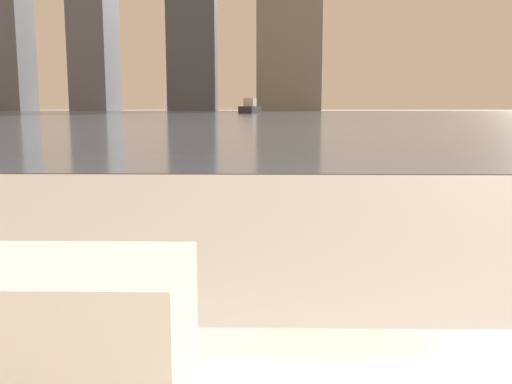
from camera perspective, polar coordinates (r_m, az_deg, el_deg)
towel_stack at (r=0.67m, az=-19.21°, el=-13.28°), size 0.28×0.19×0.16m
harbor_water at (r=61.82m, az=1.13°, el=7.78°), size 180.00×110.00×0.01m
harbor_boat_1 at (r=70.15m, az=-0.61°, el=8.40°), size 2.69×5.11×1.82m
skyline_tower_0 at (r=130.42m, az=-24.25°, el=13.90°), size 10.89×9.84×29.36m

